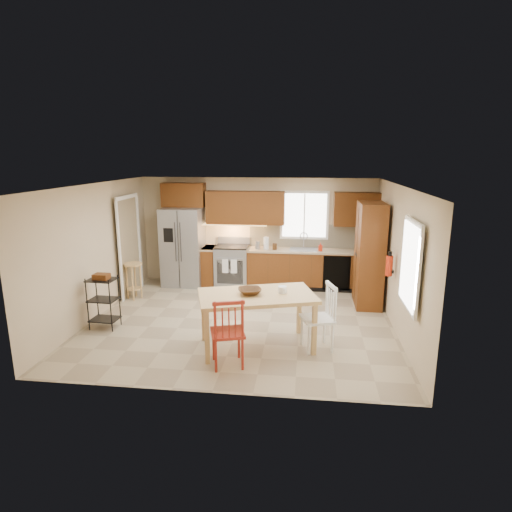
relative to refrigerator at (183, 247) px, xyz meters
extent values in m
plane|color=tan|center=(1.70, -2.12, -0.91)|extent=(5.50, 5.50, 0.00)
cube|color=silver|center=(1.70, -2.12, 1.59)|extent=(5.50, 5.00, 0.02)
cube|color=#CCB793|center=(1.70, 0.38, 0.34)|extent=(5.50, 0.02, 2.50)
cube|color=#CCB793|center=(1.70, -4.62, 0.34)|extent=(5.50, 0.02, 2.50)
cube|color=#CCB793|center=(-1.05, -2.12, 0.34)|extent=(0.02, 5.00, 2.50)
cube|color=#CCB793|center=(4.45, -2.12, 0.34)|extent=(0.02, 5.00, 2.50)
cube|color=gray|center=(0.00, 0.00, 0.00)|extent=(0.92, 0.75, 1.82)
cube|color=gray|center=(1.15, 0.06, -0.45)|extent=(0.76, 0.63, 0.92)
cube|color=#663012|center=(0.60, 0.08, -0.46)|extent=(0.30, 0.60, 0.90)
cube|color=#663012|center=(2.99, 0.08, -0.46)|extent=(2.92, 0.60, 0.90)
cube|color=black|center=(3.55, -0.22, -0.46)|extent=(0.60, 0.02, 0.78)
cube|color=beige|center=(2.99, 0.36, 0.27)|extent=(2.92, 0.03, 0.55)
cube|color=#54270E|center=(0.00, 0.20, 1.19)|extent=(1.00, 0.35, 0.55)
cube|color=#54270E|center=(1.45, 0.20, 0.92)|extent=(1.80, 0.35, 0.75)
cube|color=#54270E|center=(3.95, 0.20, 0.92)|extent=(1.00, 0.35, 0.75)
cube|color=white|center=(2.80, 0.35, 0.74)|extent=(1.12, 0.04, 1.12)
cube|color=gray|center=(2.80, 0.08, -0.05)|extent=(0.62, 0.46, 0.16)
cube|color=#FFBF66|center=(1.15, 0.17, 0.52)|extent=(1.60, 0.30, 0.01)
imported|color=red|center=(3.18, -0.02, 0.09)|extent=(0.09, 0.09, 0.19)
cylinder|color=white|center=(1.95, 0.03, 0.13)|extent=(0.12, 0.12, 0.28)
cylinder|color=gray|center=(1.75, 0.03, 0.08)|extent=(0.11, 0.11, 0.18)
cylinder|color=#482B13|center=(2.15, 0.00, 0.06)|extent=(0.10, 0.10, 0.14)
cube|color=#663012|center=(4.13, -0.93, 0.14)|extent=(0.50, 0.95, 2.10)
cylinder|color=red|center=(4.33, -1.98, 0.19)|extent=(0.12, 0.12, 0.36)
cube|color=white|center=(4.38, -3.27, 0.54)|extent=(0.04, 1.02, 1.32)
cube|color=#8C7A59|center=(-0.97, -0.82, 0.14)|extent=(0.04, 0.95, 2.10)
imported|color=#482B13|center=(2.01, -3.19, -0.03)|extent=(0.45, 0.45, 0.09)
cylinder|color=white|center=(2.51, -3.08, 0.01)|extent=(0.19, 0.19, 0.18)
camera|label=1|loc=(2.87, -9.50, 2.10)|focal=30.00mm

